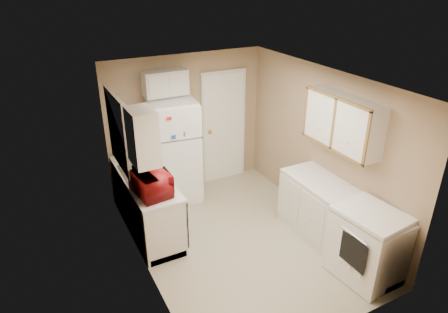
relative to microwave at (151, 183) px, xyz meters
name	(u,v)px	position (x,y,z in m)	size (l,w,h in m)	color
floor	(240,239)	(1.15, -0.39, -1.05)	(3.80, 3.80, 0.00)	beige
ceiling	(243,80)	(1.15, -0.39, 1.35)	(3.80, 3.80, 0.00)	white
wall_left	(140,191)	(-0.25, -0.39, 0.15)	(3.80, 3.80, 0.00)	tan
wall_right	(322,148)	(2.55, -0.39, 0.15)	(3.80, 3.80, 0.00)	tan
wall_back	(187,123)	(1.15, 1.51, 0.15)	(2.80, 2.80, 0.00)	tan
wall_front	(338,245)	(1.15, -2.29, 0.15)	(2.80, 2.80, 0.00)	tan
left_counter	(147,203)	(0.05, 0.51, -0.60)	(0.60, 1.80, 0.90)	silver
dishwasher	(179,216)	(0.34, -0.09, -0.56)	(0.03, 0.58, 0.72)	black
sink	(141,175)	(0.05, 0.66, -0.19)	(0.54, 0.74, 0.16)	gray
microwave	(151,183)	(0.00, 0.00, 0.00)	(0.33, 0.59, 0.40)	maroon
soap_bottle	(136,156)	(0.09, 1.03, -0.05)	(0.09, 0.10, 0.21)	silver
window_blinds	(118,131)	(-0.21, 0.66, 0.55)	(0.10, 0.98, 1.08)	silver
upper_cabinet_left	(143,137)	(-0.10, -0.17, 0.75)	(0.30, 0.45, 0.70)	silver
refrigerator	(174,151)	(0.76, 1.17, -0.16)	(0.73, 0.71, 1.78)	white
cabinet_over_fridge	(165,83)	(0.75, 1.36, 0.95)	(0.70, 0.30, 0.40)	silver
interior_door	(224,127)	(1.85, 1.47, -0.03)	(0.86, 0.06, 2.08)	white
right_counter	(337,222)	(2.25, -1.19, -0.60)	(0.60, 2.00, 0.90)	silver
stove	(367,244)	(2.20, -1.78, -0.56)	(0.65, 0.80, 0.97)	white
upper_cabinet_right	(343,122)	(2.40, -0.89, 0.75)	(0.30, 1.20, 0.70)	silver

